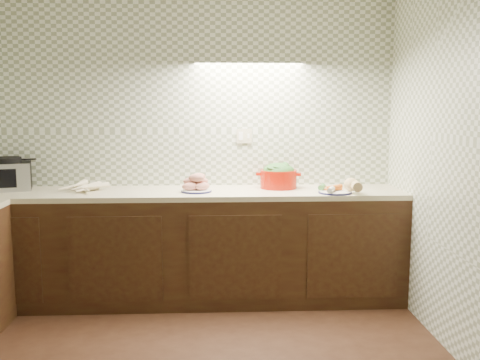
{
  "coord_description": "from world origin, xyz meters",
  "views": [
    {
      "loc": [
        0.3,
        -2.72,
        1.58
      ],
      "look_at": [
        0.49,
        1.25,
        1.02
      ],
      "focal_mm": 40.0,
      "sensor_mm": 36.0,
      "label": 1
    }
  ],
  "objects_px": {
    "sweet_potato_plate": "(196,185)",
    "dutch_oven": "(278,176)",
    "toaster_oven": "(6,175)",
    "veg_plate": "(342,188)",
    "onion_bowl": "(198,184)",
    "parsnip_pile": "(82,187)"
  },
  "relations": [
    {
      "from": "sweet_potato_plate",
      "to": "onion_bowl",
      "type": "distance_m",
      "value": 0.17
    },
    {
      "from": "toaster_oven",
      "to": "dutch_oven",
      "type": "height_order",
      "value": "toaster_oven"
    },
    {
      "from": "sweet_potato_plate",
      "to": "dutch_oven",
      "type": "height_order",
      "value": "dutch_oven"
    },
    {
      "from": "onion_bowl",
      "to": "toaster_oven",
      "type": "bearing_deg",
      "value": -179.96
    },
    {
      "from": "toaster_oven",
      "to": "sweet_potato_plate",
      "type": "xyz_separation_m",
      "value": [
        1.53,
        -0.17,
        -0.07
      ]
    },
    {
      "from": "parsnip_pile",
      "to": "veg_plate",
      "type": "relative_size",
      "value": 1.23
    },
    {
      "from": "toaster_oven",
      "to": "parsnip_pile",
      "type": "relative_size",
      "value": 1.06
    },
    {
      "from": "parsnip_pile",
      "to": "toaster_oven",
      "type": "bearing_deg",
      "value": 171.21
    },
    {
      "from": "veg_plate",
      "to": "sweet_potato_plate",
      "type": "bearing_deg",
      "value": 173.85
    },
    {
      "from": "toaster_oven",
      "to": "onion_bowl",
      "type": "xyz_separation_m",
      "value": [
        1.54,
        0.0,
        -0.08
      ]
    },
    {
      "from": "toaster_oven",
      "to": "parsnip_pile",
      "type": "bearing_deg",
      "value": -24.92
    },
    {
      "from": "toaster_oven",
      "to": "veg_plate",
      "type": "relative_size",
      "value": 1.31
    },
    {
      "from": "sweet_potato_plate",
      "to": "dutch_oven",
      "type": "xyz_separation_m",
      "value": [
        0.67,
        0.16,
        0.04
      ]
    },
    {
      "from": "sweet_potato_plate",
      "to": "dutch_oven",
      "type": "distance_m",
      "value": 0.69
    },
    {
      "from": "dutch_oven",
      "to": "veg_plate",
      "type": "distance_m",
      "value": 0.54
    },
    {
      "from": "toaster_oven",
      "to": "veg_plate",
      "type": "xyz_separation_m",
      "value": [
        2.66,
        -0.29,
        -0.08
      ]
    },
    {
      "from": "toaster_oven",
      "to": "veg_plate",
      "type": "bearing_deg",
      "value": -22.29
    },
    {
      "from": "onion_bowl",
      "to": "veg_plate",
      "type": "bearing_deg",
      "value": -14.42
    },
    {
      "from": "parsnip_pile",
      "to": "veg_plate",
      "type": "xyz_separation_m",
      "value": [
        2.04,
        -0.19,
        0.01
      ]
    },
    {
      "from": "onion_bowl",
      "to": "dutch_oven",
      "type": "relative_size",
      "value": 0.39
    },
    {
      "from": "toaster_oven",
      "to": "onion_bowl",
      "type": "height_order",
      "value": "toaster_oven"
    },
    {
      "from": "dutch_oven",
      "to": "parsnip_pile",
      "type": "bearing_deg",
      "value": -168.33
    }
  ]
}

